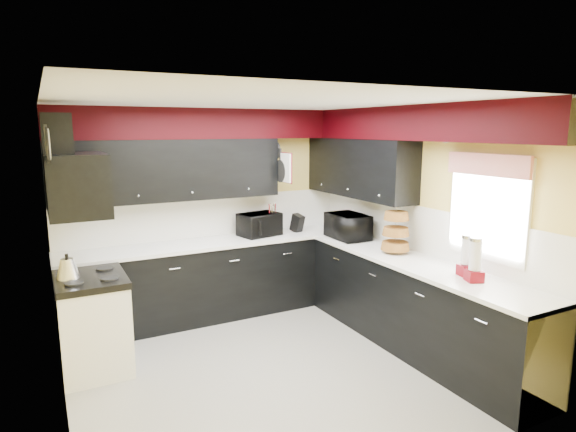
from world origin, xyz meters
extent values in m
plane|color=gray|center=(0.00, 0.00, 0.00)|extent=(3.60, 3.60, 0.00)
cube|color=#E0C666|center=(0.00, 1.80, 1.25)|extent=(3.60, 0.06, 2.50)
cube|color=#E0C666|center=(1.80, 0.00, 1.25)|extent=(0.06, 3.60, 2.50)
cube|color=#E0C666|center=(-1.80, 0.00, 1.25)|extent=(0.06, 3.60, 2.50)
cube|color=white|center=(0.00, 0.00, 2.50)|extent=(3.60, 3.60, 0.06)
cube|color=black|center=(0.00, 1.50, 0.45)|extent=(3.60, 0.60, 0.90)
cube|color=black|center=(1.50, -0.30, 0.45)|extent=(0.60, 3.00, 0.90)
cube|color=white|center=(0.00, 1.50, 0.92)|extent=(3.62, 0.64, 0.04)
cube|color=white|center=(1.50, -0.30, 0.92)|extent=(0.64, 3.02, 0.04)
cube|color=white|center=(0.00, 1.79, 1.19)|extent=(3.60, 0.02, 0.50)
cube|color=white|center=(1.79, 0.00, 1.19)|extent=(0.02, 3.60, 0.50)
cube|color=black|center=(-0.50, 1.62, 1.80)|extent=(2.60, 0.35, 0.70)
cube|color=black|center=(1.62, 0.90, 1.80)|extent=(0.35, 1.80, 0.70)
cube|color=black|center=(0.00, 1.62, 2.33)|extent=(3.60, 0.36, 0.35)
cube|color=black|center=(1.62, -0.18, 2.33)|extent=(0.36, 3.24, 0.35)
cube|color=white|center=(-1.50, 0.75, 0.43)|extent=(0.60, 0.75, 0.86)
cube|color=black|center=(-1.50, 0.75, 0.89)|extent=(0.62, 0.77, 0.06)
cube|color=black|center=(-1.55, 0.75, 1.78)|extent=(0.50, 0.78, 0.55)
cube|color=black|center=(-1.68, 0.75, 2.20)|extent=(0.24, 0.40, 0.40)
cube|color=red|center=(1.73, -0.90, 1.95)|extent=(0.04, 0.88, 0.20)
cube|color=white|center=(0.83, 1.30, 1.80)|extent=(0.03, 0.26, 0.35)
imported|color=black|center=(0.58, 1.52, 1.08)|extent=(0.56, 0.50, 0.28)
imported|color=black|center=(1.46, 0.86, 1.09)|extent=(0.38, 0.56, 0.30)
cylinder|color=silver|center=(0.73, 1.46, 1.03)|extent=(0.21, 0.21, 0.17)
cube|color=black|center=(1.10, 1.49, 1.05)|extent=(0.14, 0.17, 0.23)
camera|label=1|loc=(-1.86, -3.90, 2.27)|focal=30.00mm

